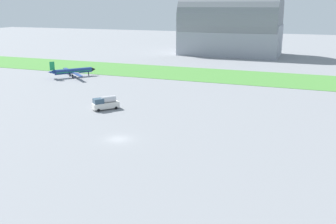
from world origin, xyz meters
The scene contains 5 objects.
ground_plane centered at (0.00, 0.00, 0.00)m, with size 600.00×600.00×0.00m, color gray.
grass_taxiway_strip centered at (0.00, 73.87, 0.04)m, with size 360.00×28.00×0.08m, color #478438.
airplane_taxiing_turboprop centered at (-46.14, 52.25, 2.22)m, with size 16.55×14.78×6.07m.
fuel_truck_near_gate centered at (-13.26, 18.17, 1.58)m, with size 6.04×6.50×3.29m.
hangar_distant centered at (-7.15, 136.93, 14.76)m, with size 50.02×30.49×33.32m.
Camera 1 is at (33.49, -61.04, 24.96)m, focal length 40.56 mm.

